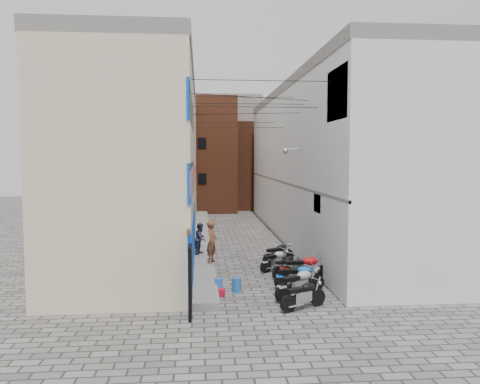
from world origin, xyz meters
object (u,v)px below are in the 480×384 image
object	(u,v)px
motorcycle_b	(299,282)
motorcycle_g	(278,253)
motorcycle_f	(276,259)
red_crate	(219,292)
motorcycle_d	(304,267)
person_a	(212,242)
water_jug_near	(237,285)
motorcycle_a	(303,293)
motorcycle_c	(299,276)
person_b	(201,238)
water_jug_far	(219,284)
motorcycle_e	(287,265)

from	to	relation	value
motorcycle_b	motorcycle_g	size ratio (longest dim) A/B	1.05
motorcycle_f	red_crate	world-z (taller)	motorcycle_f
motorcycle_b	motorcycle_g	xyz separation A→B (m)	(0.15, 5.06, -0.03)
motorcycle_d	person_a	xyz separation A→B (m)	(-3.49, 2.64, 0.55)
red_crate	motorcycle_g	bearing A→B (deg)	57.62
red_crate	water_jug_near	bearing A→B (deg)	34.49
person_a	red_crate	size ratio (longest dim) A/B	4.68
motorcycle_a	motorcycle_c	bearing A→B (deg)	144.52
motorcycle_a	person_b	size ratio (longest dim) A/B	1.19
motorcycle_b	water_jug_far	world-z (taller)	motorcycle_b
motorcycle_a	motorcycle_e	distance (m)	4.10
motorcycle_b	water_jug_near	world-z (taller)	motorcycle_b
motorcycle_f	person_a	size ratio (longest dim) A/B	0.94
motorcycle_b	motorcycle_e	xyz separation A→B (m)	(0.14, 3.04, -0.10)
water_jug_far	person_b	bearing A→B (deg)	96.84
motorcycle_d	water_jug_near	distance (m)	2.92
motorcycle_f	person_a	distance (m)	2.87
motorcycle_a	water_jug_near	xyz separation A→B (m)	(-1.97, 2.08, -0.25)
motorcycle_d	motorcycle_a	bearing A→B (deg)	-15.03
motorcycle_f	motorcycle_d	bearing A→B (deg)	-11.73
motorcycle_b	red_crate	xyz separation A→B (m)	(-2.69, 0.59, -0.46)
motorcycle_g	person_b	world-z (taller)	person_b
water_jug_near	motorcycle_d	bearing A→B (deg)	21.01
water_jug_near	motorcycle_g	bearing A→B (deg)	61.37
motorcycle_b	motorcycle_e	bearing A→B (deg)	148.01
motorcycle_a	person_b	xyz separation A→B (m)	(-3.24, 7.61, 0.48)
motorcycle_e	red_crate	xyz separation A→B (m)	(-2.83, -2.44, -0.36)
motorcycle_e	motorcycle_f	size ratio (longest dim) A/B	0.98
motorcycle_d	water_jug_near	size ratio (longest dim) A/B	4.04
motorcycle_b	motorcycle_c	world-z (taller)	motorcycle_b
motorcycle_a	red_crate	size ratio (longest dim) A/B	4.54
motorcycle_c	water_jug_near	size ratio (longest dim) A/B	3.54
person_b	red_crate	size ratio (longest dim) A/B	3.81
motorcycle_g	red_crate	bearing A→B (deg)	-69.00
motorcycle_d	water_jug_far	size ratio (longest dim) A/B	4.68
motorcycle_b	motorcycle_c	bearing A→B (deg)	138.65
motorcycle_f	water_jug_near	distance (m)	3.57
water_jug_far	motorcycle_g	bearing A→B (deg)	53.19
motorcycle_f	water_jug_near	bearing A→B (deg)	-66.18
person_a	motorcycle_b	bearing A→B (deg)	-129.78
water_jug_near	water_jug_far	world-z (taller)	water_jug_near
motorcycle_c	motorcycle_f	xyz separation A→B (m)	(-0.37, 2.93, -0.04)
motorcycle_a	motorcycle_g	bearing A→B (deg)	150.78
motorcycle_f	water_jug_near	world-z (taller)	motorcycle_f
motorcycle_e	water_jug_far	world-z (taller)	motorcycle_e
person_a	water_jug_near	bearing A→B (deg)	-148.88
water_jug_far	motorcycle_d	bearing A→B (deg)	13.34
motorcycle_a	person_a	world-z (taller)	person_a
motorcycle_f	water_jug_far	distance (m)	3.76
person_a	motorcycle_c	bearing A→B (deg)	-120.47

